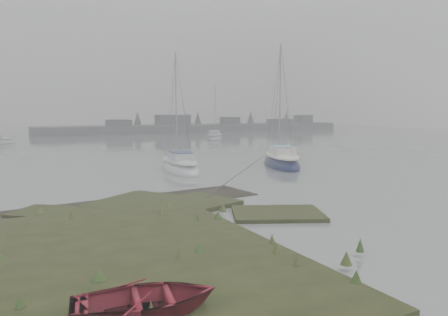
% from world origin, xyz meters
% --- Properties ---
extents(ground, '(160.00, 160.00, 0.00)m').
position_xyz_m(ground, '(0.00, 30.00, 0.00)').
color(ground, slate).
rests_on(ground, ground).
extents(far_shoreline, '(60.00, 8.00, 4.15)m').
position_xyz_m(far_shoreline, '(26.84, 61.90, 0.85)').
color(far_shoreline, '#4C4F51').
rests_on(far_shoreline, ground).
extents(sailboat_main, '(4.82, 7.27, 9.79)m').
position_xyz_m(sailboat_main, '(9.58, 11.99, 0.30)').
color(sailboat_main, '#0C133D').
rests_on(sailboat_main, ground).
extents(sailboat_white, '(2.72, 6.36, 8.71)m').
position_xyz_m(sailboat_white, '(1.86, 13.03, 0.27)').
color(sailboat_white, white).
rests_on(sailboat_white, ground).
extents(sailboat_far_b, '(4.98, 5.95, 8.34)m').
position_xyz_m(sailboat_far_b, '(18.48, 40.83, 0.26)').
color(sailboat_far_b, '#9FA2A8').
rests_on(sailboat_far_b, ground).
extents(dinghy, '(3.14, 2.49, 0.58)m').
position_xyz_m(dinghy, '(-6.85, -6.61, 0.51)').
color(dinghy, maroon).
rests_on(dinghy, marsh_bank).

